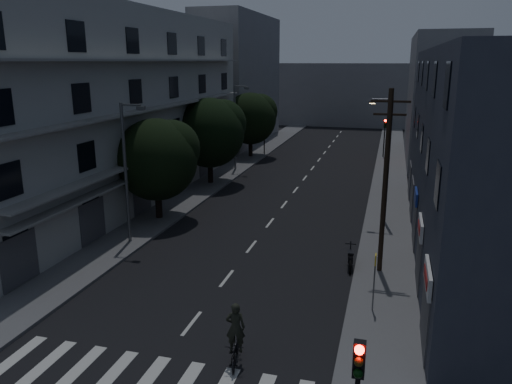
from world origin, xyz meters
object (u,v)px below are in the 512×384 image
at_px(bus_stop_sign, 375,272).
at_px(cyclist, 236,343).
at_px(motorcycle, 350,259).
at_px(utility_pole, 385,179).

bearing_deg(bus_stop_sign, cyclist, -132.22).
bearing_deg(motorcycle, utility_pole, -14.46).
height_order(bus_stop_sign, motorcycle, bus_stop_sign).
bearing_deg(motorcycle, bus_stop_sign, -79.05).
bearing_deg(cyclist, bus_stop_sign, 36.35).
xyz_separation_m(utility_pole, motorcycle, (-1.48, 0.24, -4.37)).
bearing_deg(cyclist, motorcycle, 60.24).
height_order(motorcycle, cyclist, cyclist).
distance_m(bus_stop_sign, cyclist, 6.78).
xyz_separation_m(motorcycle, cyclist, (-3.17, -9.56, 0.29)).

